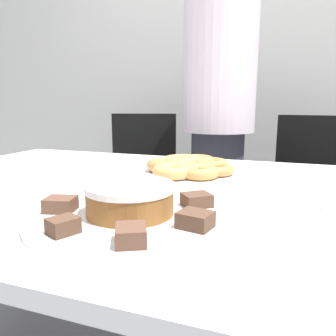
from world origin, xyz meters
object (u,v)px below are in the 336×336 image
(person_standing, at_px, (218,122))
(office_chair_left, at_px, (140,194))
(office_chair_right, at_px, (308,211))
(plate_donuts, at_px, (191,173))
(frosted_cake, at_px, (130,199))
(plate_cake, at_px, (131,216))

(person_standing, xyz_separation_m, office_chair_left, (-0.46, 0.04, -0.43))
(office_chair_left, distance_m, office_chair_right, 0.92)
(person_standing, height_order, plate_donuts, person_standing)
(office_chair_right, bearing_deg, office_chair_left, -170.43)
(person_standing, height_order, frosted_cake, person_standing)
(plate_donuts, bearing_deg, office_chair_left, 124.46)
(office_chair_left, relative_size, frosted_cake, 5.31)
(plate_donuts, bearing_deg, plate_cake, -90.42)
(person_standing, bearing_deg, frosted_cake, -87.19)
(person_standing, bearing_deg, office_chair_left, 175.15)
(person_standing, xyz_separation_m, plate_cake, (0.06, -1.14, -0.12))
(person_standing, distance_m, frosted_cake, 1.14)
(frosted_cake, bearing_deg, office_chair_right, 71.15)
(person_standing, height_order, office_chair_right, person_standing)
(person_standing, distance_m, office_chair_left, 0.64)
(office_chair_right, height_order, plate_donuts, office_chair_right)
(plate_donuts, bearing_deg, frosted_cake, -90.42)
(plate_cake, distance_m, frosted_cake, 0.03)
(person_standing, relative_size, plate_donuts, 5.07)
(person_standing, xyz_separation_m, frosted_cake, (0.06, -1.14, -0.09))
(office_chair_left, xyz_separation_m, office_chair_right, (0.92, 0.00, 0.00))
(person_standing, relative_size, plate_cake, 4.22)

